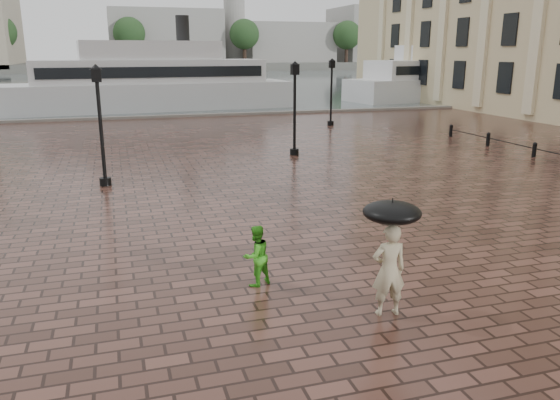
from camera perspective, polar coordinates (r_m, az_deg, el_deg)
The scene contains 12 objects.
ground at distance 13.70m, azimuth 8.14°, elevation -6.23°, with size 300.00×300.00×0.00m, color #351F18.
harbour_water at distance 103.77m, azimuth -14.20°, elevation 12.05°, with size 240.00×240.00×0.00m, color #465256.
quay_edge at distance 44.14m, azimuth -9.77°, elevation 8.56°, with size 80.00×0.60×0.30m, color slate.
far_shore at distance 171.64m, azimuth -15.54°, elevation 13.39°, with size 300.00×60.00×2.00m, color #4C4C47.
distant_skyline at distance 170.24m, azimuth 1.49°, elevation 16.76°, with size 102.50×22.00×33.00m.
far_trees at distance 149.67m, azimuth -15.48°, elevation 16.43°, with size 188.00×8.00×13.50m.
street_lamps at distance 29.40m, azimuth -9.16°, elevation 9.88°, with size 21.44×14.44×4.40m.
adult_pedestrian at distance 10.77m, azimuth 11.30°, elevation -7.20°, with size 0.67×0.44×1.84m, color tan.
child_pedestrian at distance 11.95m, azimuth -2.50°, elevation -5.83°, with size 0.66×0.52×1.37m, color green.
ferry_near at distance 50.21m, azimuth -13.23°, elevation 11.93°, with size 24.82×7.75×8.01m.
ferry_far at distance 63.09m, azimuth 17.07°, elevation 12.17°, with size 23.96×9.47×7.66m.
umbrella at distance 10.39m, azimuth 11.63°, elevation -1.28°, with size 1.10×1.10×1.18m.
Camera 1 is at (-5.52, -11.50, 4.98)m, focal length 35.00 mm.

